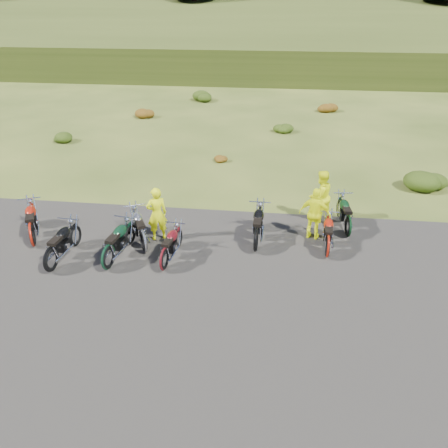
# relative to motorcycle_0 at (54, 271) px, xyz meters

# --- Properties ---
(ground) EXTENTS (300.00, 300.00, 0.00)m
(ground) POSITION_rel_motorcycle_0_xyz_m (3.84, 0.43, 0.00)
(ground) COLOR #334416
(ground) RESTS_ON ground
(gravel_pad) EXTENTS (20.00, 12.00, 0.04)m
(gravel_pad) POSITION_rel_motorcycle_0_xyz_m (3.84, -1.57, 0.00)
(gravel_pad) COLOR black
(gravel_pad) RESTS_ON ground
(hill_slope) EXTENTS (300.00, 45.97, 9.37)m
(hill_slope) POSITION_rel_motorcycle_0_xyz_m (3.84, 50.43, 0.00)
(hill_slope) COLOR #333E14
(hill_slope) RESTS_ON ground
(hill_plateau) EXTENTS (300.00, 90.00, 9.17)m
(hill_plateau) POSITION_rel_motorcycle_0_xyz_m (3.84, 110.43, 0.00)
(hill_plateau) COLOR #333E14
(hill_plateau) RESTS_ON ground
(shrub_1) EXTENTS (1.03, 1.03, 0.61)m
(shrub_1) POSITION_rel_motorcycle_0_xyz_m (-5.26, 11.73, 0.31)
(shrub_1) COLOR #26380E
(shrub_1) RESTS_ON ground
(shrub_2) EXTENTS (1.30, 1.30, 0.77)m
(shrub_2) POSITION_rel_motorcycle_0_xyz_m (-2.36, 17.03, 0.38)
(shrub_2) COLOR #6F310D
(shrub_2) RESTS_ON ground
(shrub_3) EXTENTS (1.56, 1.56, 0.92)m
(shrub_3) POSITION_rel_motorcycle_0_xyz_m (0.54, 22.33, 0.46)
(shrub_3) COLOR #26380E
(shrub_3) RESTS_ON ground
(shrub_4) EXTENTS (0.77, 0.77, 0.45)m
(shrub_4) POSITION_rel_motorcycle_0_xyz_m (3.44, 9.63, 0.23)
(shrub_4) COLOR #6F310D
(shrub_4) RESTS_ON ground
(shrub_5) EXTENTS (1.03, 1.03, 0.61)m
(shrub_5) POSITION_rel_motorcycle_0_xyz_m (6.34, 14.93, 0.31)
(shrub_5) COLOR #26380E
(shrub_5) RESTS_ON ground
(shrub_6) EXTENTS (1.30, 1.30, 0.77)m
(shrub_6) POSITION_rel_motorcycle_0_xyz_m (9.24, 20.23, 0.38)
(shrub_6) COLOR #6F310D
(shrub_6) RESTS_ON ground
(shrub_7) EXTENTS (1.56, 1.56, 0.92)m
(shrub_7) POSITION_rel_motorcycle_0_xyz_m (12.14, 7.53, 0.46)
(shrub_7) COLOR #26380E
(shrub_7) RESTS_ON ground
(motorcycle_0) EXTENTS (0.83, 2.12, 1.09)m
(motorcycle_0) POSITION_rel_motorcycle_0_xyz_m (0.00, 0.00, 0.00)
(motorcycle_0) COLOR black
(motorcycle_0) RESTS_ON ground
(motorcycle_1) EXTENTS (1.59, 2.24, 1.12)m
(motorcycle_1) POSITION_rel_motorcycle_0_xyz_m (-1.23, 1.23, 0.00)
(motorcycle_1) COLOR #9C190B
(motorcycle_1) RESTS_ON ground
(motorcycle_2) EXTENTS (0.97, 2.17, 1.10)m
(motorcycle_2) POSITION_rel_motorcycle_0_xyz_m (1.55, 0.30, 0.00)
(motorcycle_2) COLOR black
(motorcycle_2) RESTS_ON ground
(motorcycle_3) EXTENTS (1.57, 2.13, 1.07)m
(motorcycle_3) POSITION_rel_motorcycle_0_xyz_m (2.27, 1.33, 0.00)
(motorcycle_3) COLOR #A7A7AB
(motorcycle_3) RESTS_ON ground
(motorcycle_4) EXTENTS (0.82, 1.93, 0.98)m
(motorcycle_4) POSITION_rel_motorcycle_0_xyz_m (3.12, 0.46, 0.00)
(motorcycle_4) COLOR #530D12
(motorcycle_4) RESTS_ON ground
(motorcycle_5) EXTENTS (0.77, 2.15, 1.12)m
(motorcycle_5) POSITION_rel_motorcycle_0_xyz_m (5.62, 1.79, 0.00)
(motorcycle_5) COLOR black
(motorcycle_5) RESTS_ON ground
(motorcycle_6) EXTENTS (0.76, 1.95, 1.00)m
(motorcycle_6) POSITION_rel_motorcycle_0_xyz_m (7.74, 1.72, 0.00)
(motorcycle_6) COLOR maroon
(motorcycle_6) RESTS_ON ground
(motorcycle_7) EXTENTS (0.85, 2.06, 1.05)m
(motorcycle_7) POSITION_rel_motorcycle_0_xyz_m (8.50, 3.08, 0.00)
(motorcycle_7) COLOR black
(motorcycle_7) RESTS_ON ground
(person_middle) EXTENTS (0.76, 0.65, 1.75)m
(person_middle) POSITION_rel_motorcycle_0_xyz_m (2.50, 2.15, 0.87)
(person_middle) COLOR #DBE50C
(person_middle) RESTS_ON ground
(person_right_a) EXTENTS (1.11, 1.07, 1.81)m
(person_right_a) POSITION_rel_motorcycle_0_xyz_m (7.62, 4.06, 0.90)
(person_right_a) COLOR #DBE50C
(person_right_a) RESTS_ON ground
(person_right_b) EXTENTS (1.07, 0.67, 1.70)m
(person_right_b) POSITION_rel_motorcycle_0_xyz_m (7.38, 2.81, 0.85)
(person_right_b) COLOR #DBE50C
(person_right_b) RESTS_ON ground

